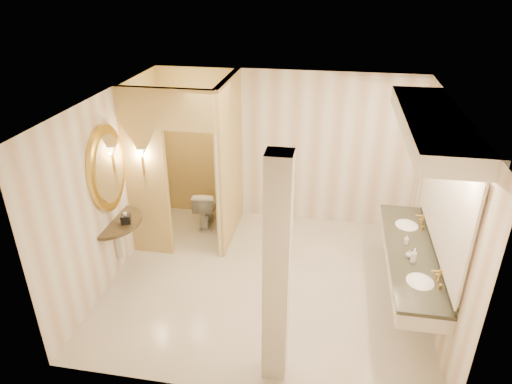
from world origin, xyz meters
TOP-DOWN VIEW (x-y plane):
  - floor at (0.00, 0.00)m, footprint 4.50×4.50m
  - ceiling at (0.00, 0.00)m, footprint 4.50×4.50m
  - wall_back at (0.00, 2.00)m, footprint 4.50×0.02m
  - wall_front at (0.00, -2.00)m, footprint 4.50×0.02m
  - wall_left at (-2.25, 0.00)m, footprint 0.02×4.00m
  - wall_right at (2.25, 0.00)m, footprint 0.02×4.00m
  - toilet_closet at (-1.11, 0.97)m, footprint 1.50×1.55m
  - wall_sconce at (-1.93, 0.43)m, footprint 0.14×0.14m
  - vanity at (1.98, -0.15)m, footprint 0.75×2.64m
  - console_shelf at (-2.21, -0.10)m, footprint 0.95×0.95m
  - pillar at (0.35, -1.61)m, footprint 0.26×0.26m
  - tissue_box at (-2.02, -0.14)m, footprint 0.17×0.17m
  - toilet at (-1.32, 1.49)m, footprint 0.46×0.71m
  - soap_bottle_a at (1.88, 0.00)m, footprint 0.06×0.06m
  - soap_bottle_b at (1.88, -0.33)m, footprint 0.08×0.08m
  - soap_bottle_c at (1.91, -0.43)m, footprint 0.10×0.10m

SIDE VIEW (x-z plane):
  - floor at x=0.00m, z-range 0.00..0.00m
  - toilet at x=-1.32m, z-range 0.00..0.68m
  - soap_bottle_b at x=1.88m, z-range 0.88..0.98m
  - soap_bottle_a at x=1.88m, z-range 0.88..0.99m
  - tissue_box at x=-2.02m, z-range 0.88..1.01m
  - soap_bottle_c at x=1.91m, z-range 0.88..1.07m
  - console_shelf at x=-2.21m, z-range 0.38..2.30m
  - wall_back at x=0.00m, z-range 0.00..2.70m
  - wall_front at x=0.00m, z-range 0.00..2.70m
  - wall_left at x=-2.25m, z-range 0.00..2.70m
  - wall_right at x=2.25m, z-range 0.00..2.70m
  - pillar at x=0.35m, z-range 0.00..2.70m
  - toilet_closet at x=-1.11m, z-range 0.04..2.74m
  - vanity at x=1.98m, z-range 0.58..2.67m
  - wall_sconce at x=-1.93m, z-range 1.52..1.94m
  - ceiling at x=0.00m, z-range 2.70..2.70m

